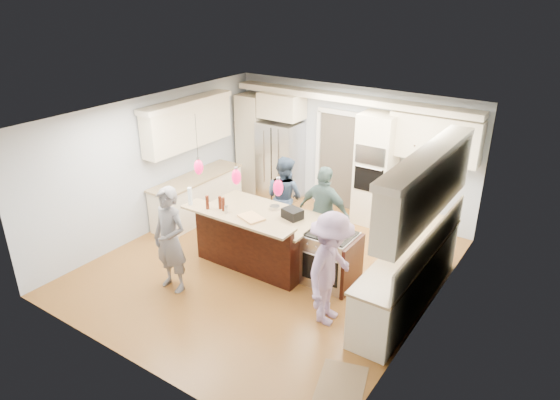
{
  "coord_description": "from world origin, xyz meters",
  "views": [
    {
      "loc": [
        4.44,
        -6.19,
        4.63
      ],
      "look_at": [
        0.0,
        0.35,
        1.15
      ],
      "focal_mm": 32.0,
      "sensor_mm": 36.0,
      "label": 1
    }
  ],
  "objects_px": {
    "kitchen_island": "(260,236)",
    "island_range": "(332,259)",
    "person_bar_end": "(170,240)",
    "refrigerator": "(280,161)",
    "person_far_left": "(284,197)"
  },
  "relations": [
    {
      "from": "island_range",
      "to": "person_bar_end",
      "type": "relative_size",
      "value": 0.52
    },
    {
      "from": "refrigerator",
      "to": "person_far_left",
      "type": "relative_size",
      "value": 1.1
    },
    {
      "from": "person_bar_end",
      "to": "refrigerator",
      "type": "bearing_deg",
      "value": 100.56
    },
    {
      "from": "kitchen_island",
      "to": "person_far_left",
      "type": "relative_size",
      "value": 1.29
    },
    {
      "from": "refrigerator",
      "to": "person_bar_end",
      "type": "height_order",
      "value": "refrigerator"
    },
    {
      "from": "person_far_left",
      "to": "person_bar_end",
      "type": "bearing_deg",
      "value": 87.23
    },
    {
      "from": "refrigerator",
      "to": "person_far_left",
      "type": "bearing_deg",
      "value": -53.34
    },
    {
      "from": "person_bar_end",
      "to": "person_far_left",
      "type": "bearing_deg",
      "value": 81.15
    },
    {
      "from": "island_range",
      "to": "person_bar_end",
      "type": "bearing_deg",
      "value": -142.75
    },
    {
      "from": "kitchen_island",
      "to": "person_bar_end",
      "type": "height_order",
      "value": "person_bar_end"
    },
    {
      "from": "kitchen_island",
      "to": "island_range",
      "type": "height_order",
      "value": "kitchen_island"
    },
    {
      "from": "kitchen_island",
      "to": "island_range",
      "type": "bearing_deg",
      "value": 3.09
    },
    {
      "from": "kitchen_island",
      "to": "person_bar_end",
      "type": "relative_size",
      "value": 1.19
    },
    {
      "from": "kitchen_island",
      "to": "person_bar_end",
      "type": "distance_m",
      "value": 1.68
    },
    {
      "from": "kitchen_island",
      "to": "island_range",
      "type": "relative_size",
      "value": 2.28
    }
  ]
}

